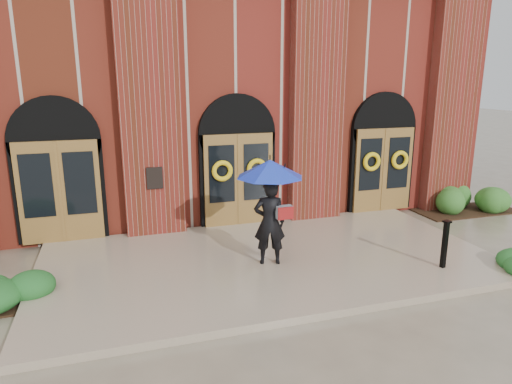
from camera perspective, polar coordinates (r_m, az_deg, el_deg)
name	(u,v)px	position (r m, az deg, el deg)	size (l,w,h in m)	color
ground	(271,266)	(10.35, 1.95, -9.23)	(90.00, 90.00, 0.00)	gray
landing	(269,260)	(10.45, 1.67, -8.54)	(10.00, 5.30, 0.15)	gray
church_building	(196,93)	(18.02, -7.51, 12.13)	(16.20, 12.53, 7.00)	maroon
man_with_umbrella	(270,192)	(9.62, 1.76, 0.01)	(1.75, 1.75, 2.29)	black
metal_post	(445,243)	(10.50, 22.53, -5.93)	(0.16, 0.16, 1.04)	black
hedge_wall_right	(467,200)	(15.73, 24.86, -0.89)	(2.93, 1.17, 0.75)	#2D5F21
hedge_front_left	(18,286)	(9.92, -27.56, -10.38)	(1.46, 1.25, 0.51)	#1B511E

